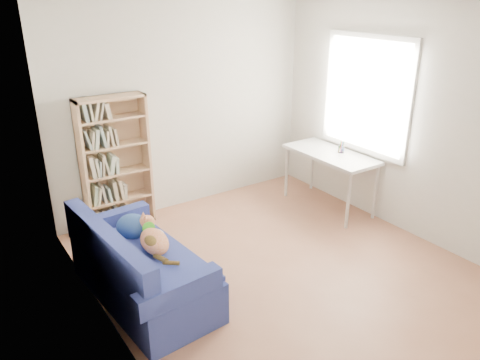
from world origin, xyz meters
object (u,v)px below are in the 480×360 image
Objects in this scene: pen_cup at (341,148)px; sofa at (140,268)px; bookshelf at (116,169)px; desk at (330,158)px.

sofa is at bearing -172.04° from pen_cup.
sofa is at bearing -103.97° from bookshelf.
sofa is 3.01m from pen_cup.
pen_cup is (2.94, 0.41, 0.50)m from sofa.
desk is at bearing 154.30° from pen_cup.
desk is at bearing -22.73° from bookshelf.
sofa is 2.89m from desk.
sofa is 1.33× the size of desk.
bookshelf is 10.42× the size of pen_cup.
desk is at bearing 4.75° from sofa.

